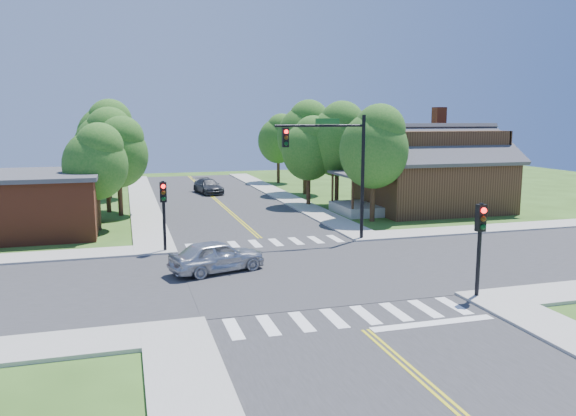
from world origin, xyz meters
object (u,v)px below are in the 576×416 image
object	(u,v)px
signal_mast_ne	(335,157)
house_ne	(431,167)
car_silver	(217,257)
car_dgrey	(208,187)
signal_pole_nw	(164,203)
signal_pole_se	(480,232)

from	to	relation	value
signal_mast_ne	house_ne	bearing A→B (deg)	37.68
house_ne	car_silver	world-z (taller)	house_ne
house_ne	car_dgrey	distance (m)	20.78
signal_pole_nw	signal_pole_se	bearing A→B (deg)	-45.00
house_ne	car_dgrey	size ratio (longest dim) A/B	2.68
signal_mast_ne	car_dgrey	distance (m)	23.35
signal_mast_ne	signal_pole_se	xyz separation A→B (m)	(1.69, -11.21, -2.19)
signal_pole_se	car_dgrey	world-z (taller)	signal_pole_se
signal_mast_ne	car_silver	distance (m)	9.68
signal_pole_se	car_silver	size ratio (longest dim) A/B	0.81
car_silver	car_dgrey	distance (m)	27.42
signal_pole_nw	car_silver	distance (m)	5.34
house_ne	car_dgrey	bearing A→B (deg)	137.29
signal_pole_se	car_dgrey	distance (m)	34.36
signal_mast_ne	car_dgrey	world-z (taller)	signal_mast_ne
signal_pole_se	signal_pole_nw	distance (m)	15.84
signal_mast_ne	signal_pole_se	size ratio (longest dim) A/B	1.89
signal_mast_ne	signal_pole_se	distance (m)	11.55
signal_pole_nw	car_silver	size ratio (longest dim) A/B	0.81
signal_mast_ne	signal_pole_nw	size ratio (longest dim) A/B	1.89
car_dgrey	house_ne	bearing A→B (deg)	-53.32
house_ne	car_silver	xyz separation A→B (m)	(-18.68, -13.22, -2.58)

